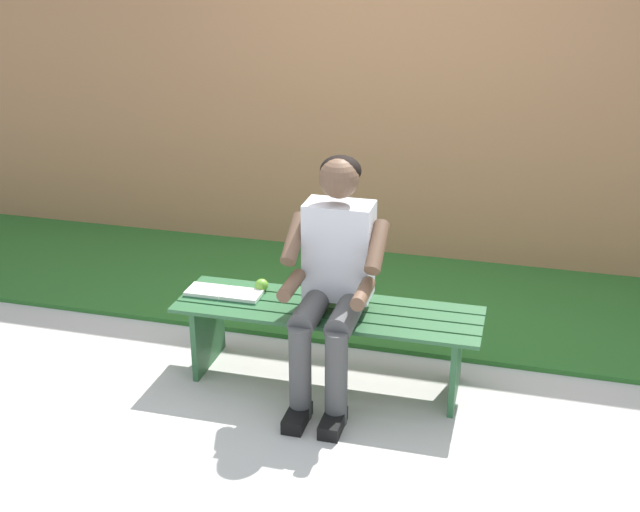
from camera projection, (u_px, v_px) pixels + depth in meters
ground_plane at (55, 463)px, 3.59m from camera, size 10.00×7.00×0.04m
grass_strip at (375, 283)px, 5.36m from camera, size 9.00×1.81×0.03m
brick_wall at (329, 93)px, 5.64m from camera, size 9.50×0.24×2.34m
bench_near at (328, 326)px, 4.10m from camera, size 1.60×0.46×0.43m
person_seated at (333, 273)px, 3.87m from camera, size 0.50×0.69×1.23m
apple at (262, 285)px, 4.24m from camera, size 0.07×0.07×0.07m
book_open at (224, 293)px, 4.21m from camera, size 0.41×0.16×0.02m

